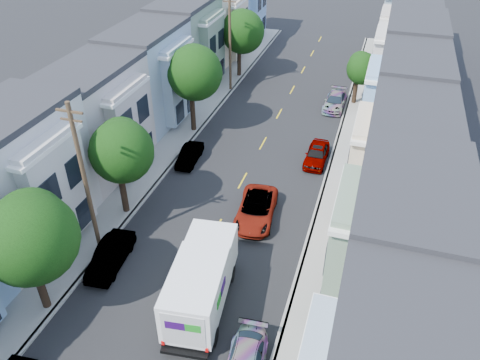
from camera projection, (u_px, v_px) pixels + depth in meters
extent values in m
plane|color=black|center=(180.00, 295.00, 26.39)|extent=(160.00, 160.00, 0.00)
cube|color=black|center=(253.00, 161.00, 38.18)|extent=(12.00, 70.00, 0.02)
cube|color=gray|center=(185.00, 149.00, 39.64)|extent=(0.30, 70.00, 0.15)
cube|color=gray|center=(327.00, 172.00, 36.65)|extent=(0.30, 70.00, 0.15)
cube|color=gray|center=(171.00, 146.00, 39.97)|extent=(2.60, 70.00, 0.15)
cube|color=gray|center=(344.00, 175.00, 36.33)|extent=(2.60, 70.00, 0.15)
cube|color=gold|center=(253.00, 161.00, 38.19)|extent=(0.12, 70.00, 0.01)
cube|color=beige|center=(131.00, 141.00, 40.95)|extent=(5.00, 70.00, 8.50)
cube|color=beige|center=(395.00, 184.00, 35.43)|extent=(5.00, 70.00, 8.50)
cylinder|color=black|center=(40.00, 285.00, 24.74)|extent=(0.44, 0.44, 3.43)
sphere|color=#1B5712|center=(29.00, 238.00, 22.77)|extent=(4.70, 4.70, 4.70)
cylinder|color=black|center=(123.00, 191.00, 31.68)|extent=(0.44, 0.44, 3.52)
sphere|color=#1B5712|center=(120.00, 151.00, 29.79)|extent=(4.15, 4.15, 4.15)
cylinder|color=black|center=(193.00, 111.00, 41.37)|extent=(0.44, 0.44, 3.90)
sphere|color=#1B5712|center=(194.00, 73.00, 39.26)|extent=(4.70, 4.70, 4.70)
cylinder|color=black|center=(239.00, 61.00, 52.23)|extent=(0.44, 0.44, 3.43)
sphere|color=#1B5712|center=(242.00, 32.00, 50.25)|extent=(4.70, 4.70, 4.70)
cylinder|color=black|center=(355.00, 91.00, 46.45)|extent=(0.44, 0.44, 2.63)
sphere|color=#1B5712|center=(362.00, 69.00, 45.02)|extent=(3.10, 3.10, 3.10)
cylinder|color=#42301E|center=(86.00, 184.00, 26.69)|extent=(0.26, 0.26, 10.00)
cube|color=#42301E|center=(69.00, 111.00, 24.09)|extent=(1.60, 0.12, 0.12)
cylinder|color=#42301E|center=(230.00, 44.00, 47.15)|extent=(0.26, 0.26, 10.00)
cube|color=white|center=(194.00, 293.00, 23.89)|extent=(2.62, 4.70, 2.57)
cube|color=white|center=(217.00, 250.00, 26.65)|extent=(2.62, 2.18, 2.36)
cube|color=black|center=(202.00, 297.00, 25.46)|extent=(2.41, 6.75, 0.26)
cube|color=#2D0A51|center=(167.00, 323.00, 21.96)|extent=(0.98, 0.04, 0.48)
cube|color=#198C1E|center=(184.00, 327.00, 21.74)|extent=(0.76, 0.04, 0.48)
cylinder|color=black|center=(165.00, 326.00, 24.04)|extent=(0.31, 0.98, 0.98)
cylinder|color=black|center=(208.00, 338.00, 23.45)|extent=(0.31, 0.98, 0.98)
cylinder|color=black|center=(197.00, 268.00, 27.50)|extent=(0.31, 0.98, 0.98)
cylinder|color=black|center=(235.00, 276.00, 26.92)|extent=(0.31, 0.98, 0.98)
imported|color=black|center=(256.00, 209.00, 31.69)|extent=(2.98, 5.52, 1.47)
imported|color=#8D96A2|center=(111.00, 256.00, 28.01)|extent=(1.90, 4.38, 1.42)
imported|color=black|center=(190.00, 155.00, 37.74)|extent=(1.55, 3.79, 1.24)
imported|color=black|center=(317.00, 154.00, 37.68)|extent=(1.73, 4.43, 1.43)
imported|color=black|center=(335.00, 101.00, 46.01)|extent=(2.03, 4.62, 1.37)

